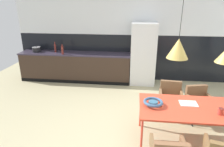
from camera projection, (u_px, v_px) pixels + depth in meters
The scene contains 15 objects.
ground_plane at pixel (132, 140), 3.69m from camera, with size 9.69×9.69×0.00m, color tan.
back_wall_splashback_dark at pixel (135, 57), 6.38m from camera, with size 7.45×0.12×1.44m, color black.
back_wall_panel_upper at pixel (136, 10), 5.89m from camera, with size 7.45×0.12×1.44m, color white.
kitchen_counter at pixel (76, 67), 6.34m from camera, with size 3.47×0.63×0.90m.
refrigerator_column at pixel (143, 54), 5.95m from camera, with size 0.73×0.60×1.84m, color silver.
dining_table at pixel (193, 110), 3.38m from camera, with size 1.81×0.93×0.73m.
armchair_far_side at pixel (171, 94), 4.38m from camera, with size 0.52×0.51×0.76m.
armchair_corner_seat at pixel (198, 99), 4.19m from camera, with size 0.57×0.56×0.74m.
fruit_bowl at pixel (153, 102), 3.43m from camera, with size 0.34×0.34×0.08m.
open_book at pixel (188, 103), 3.49m from camera, with size 0.30×0.22×0.02m.
mug_white_ceramic at pixel (221, 111), 3.15m from camera, with size 0.13×0.08×0.11m.
cooking_pot at pixel (37, 49), 6.30m from camera, with size 0.26×0.26×0.18m.
bottle_wine_green at pixel (62, 50), 5.98m from camera, with size 0.07×0.07×0.30m.
bottle_oil_tall at pixel (55, 48), 6.22m from camera, with size 0.06×0.06×0.33m.
pendant_lamp_over_table_near at pixel (178, 49), 3.08m from camera, with size 0.33×0.33×1.25m.
Camera 1 is at (-0.01, -3.06, 2.43)m, focal length 31.94 mm.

